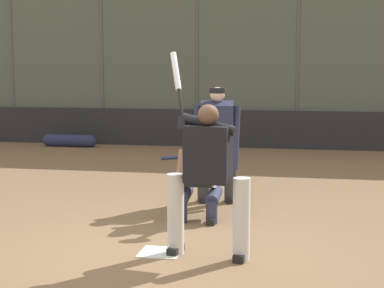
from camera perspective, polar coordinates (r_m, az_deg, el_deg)
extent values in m
plane|color=#846647|center=(6.94, -2.85, -9.64)|extent=(160.00, 160.00, 0.00)
cube|color=white|center=(6.93, -2.85, -9.60)|extent=(0.43, 0.43, 0.01)
cylinder|color=#515651|center=(15.26, 9.40, 7.81)|extent=(0.08, 0.08, 4.38)
cylinder|color=#515651|center=(15.51, 0.46, 7.89)|extent=(0.08, 0.08, 4.38)
cylinder|color=#515651|center=(16.10, -8.01, 7.80)|extent=(0.08, 0.08, 4.38)
cylinder|color=#515651|center=(17.02, -15.71, 7.57)|extent=(0.08, 0.08, 4.38)
cube|color=#515B51|center=(15.34, 4.90, 7.87)|extent=(21.49, 0.01, 4.38)
cube|color=#28282D|center=(15.32, 4.79, 1.33)|extent=(21.06, 0.18, 0.88)
cube|color=slate|center=(17.54, 3.31, 0.84)|extent=(15.04, 1.95, 0.12)
cube|color=slate|center=(16.98, 3.08, 1.17)|extent=(15.04, 0.55, 0.44)
cube|color=#B7BABC|center=(16.95, 3.08, 2.05)|extent=(15.04, 0.24, 0.08)
cube|color=slate|center=(17.50, 3.32, 1.88)|extent=(15.04, 0.55, 0.76)
cube|color=#B7BABC|center=(17.47, 3.33, 3.25)|extent=(15.04, 0.24, 0.08)
cube|color=slate|center=(18.03, 3.55, 2.55)|extent=(15.04, 0.55, 1.08)
cube|color=#B7BABC|center=(18.00, 3.56, 4.39)|extent=(15.04, 0.24, 0.08)
cylinder|color=silver|center=(6.59, 4.41, -6.69)|extent=(0.18, 0.18, 0.86)
cube|color=black|center=(6.70, 4.38, -9.92)|extent=(0.15, 0.29, 0.08)
cylinder|color=silver|center=(6.80, -1.46, -6.25)|extent=(0.18, 0.18, 0.86)
cube|color=black|center=(6.90, -1.45, -9.39)|extent=(0.15, 0.29, 0.08)
cube|color=black|center=(6.56, 1.45, -0.92)|extent=(0.50, 0.33, 0.59)
sphere|color=brown|center=(6.52, 1.46, 2.60)|extent=(0.22, 0.22, 0.22)
cylinder|color=black|center=(6.55, 1.48, 1.74)|extent=(0.60, 0.23, 0.22)
cylinder|color=black|center=(6.64, -0.85, 1.82)|extent=(0.11, 0.15, 0.16)
sphere|color=black|center=(6.66, -0.82, 2.37)|extent=(0.04, 0.04, 0.04)
cylinder|color=black|center=(6.73, -1.01, 3.62)|extent=(0.11, 0.19, 0.30)
cylinder|color=#B7BCC1|center=(6.93, -1.44, 6.48)|extent=(0.19, 0.30, 0.42)
cylinder|color=#2D334C|center=(8.11, 1.76, -6.08)|extent=(0.15, 0.15, 0.29)
cylinder|color=#2D334C|center=(8.26, 1.96, -4.66)|extent=(0.17, 0.44, 0.23)
cube|color=black|center=(8.13, 1.75, -6.80)|extent=(0.10, 0.26, 0.08)
cylinder|color=#2D334C|center=(8.18, -0.95, -5.97)|extent=(0.15, 0.15, 0.29)
cylinder|color=#2D334C|center=(8.32, -0.69, -4.56)|extent=(0.17, 0.44, 0.23)
cube|color=black|center=(8.20, -0.95, -6.68)|extent=(0.10, 0.26, 0.08)
cube|color=#B7B7BC|center=(8.26, 0.69, -2.18)|extent=(0.42, 0.34, 0.53)
cube|color=black|center=(8.12, 0.51, -2.34)|extent=(0.38, 0.13, 0.44)
sphere|color=#936B4C|center=(8.21, 0.69, 0.09)|extent=(0.19, 0.19, 0.19)
sphere|color=black|center=(8.21, 0.69, 0.33)|extent=(0.22, 0.22, 0.22)
cylinder|color=#B7B7BC|center=(7.99, 1.52, -1.34)|extent=(0.28, 0.51, 0.15)
ellipsoid|color=black|center=(7.78, 0.56, -1.80)|extent=(0.30, 0.10, 0.24)
cylinder|color=#936B4C|center=(8.30, -1.04, -1.96)|extent=(0.09, 0.29, 0.42)
cylinder|color=#333333|center=(9.29, 3.45, -2.61)|extent=(0.18, 0.18, 0.85)
cube|color=black|center=(9.36, 3.43, -4.94)|extent=(0.14, 0.29, 0.08)
cylinder|color=#333333|center=(9.30, 1.04, -2.58)|extent=(0.18, 0.18, 0.85)
cube|color=black|center=(9.37, 1.03, -4.91)|extent=(0.14, 0.29, 0.08)
cube|color=#282D4C|center=(9.14, 2.26, 1.85)|extent=(0.51, 0.46, 0.65)
sphere|color=beige|center=(9.11, 2.27, 4.41)|extent=(0.21, 0.21, 0.21)
cylinder|color=black|center=(9.11, 2.27, 4.78)|extent=(0.22, 0.22, 0.07)
cylinder|color=#282D4C|center=(9.09, 3.92, 0.56)|extent=(0.12, 0.24, 0.91)
cylinder|color=#282D4C|center=(9.11, 0.56, 0.59)|extent=(0.17, 0.25, 0.91)
sphere|color=black|center=(13.66, 0.89, -1.09)|extent=(0.04, 0.04, 0.04)
cylinder|color=black|center=(13.60, 0.14, -1.13)|extent=(0.34, 0.21, 0.03)
cylinder|color=#334789|center=(13.45, -1.65, -1.22)|extent=(0.48, 0.32, 0.07)
cylinder|color=navy|center=(15.73, -10.84, 0.30)|extent=(1.07, 0.29, 0.29)
sphere|color=navy|center=(15.54, -9.00, 0.26)|extent=(0.29, 0.29, 0.29)
sphere|color=navy|center=(15.93, -12.63, 0.34)|extent=(0.29, 0.29, 0.29)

